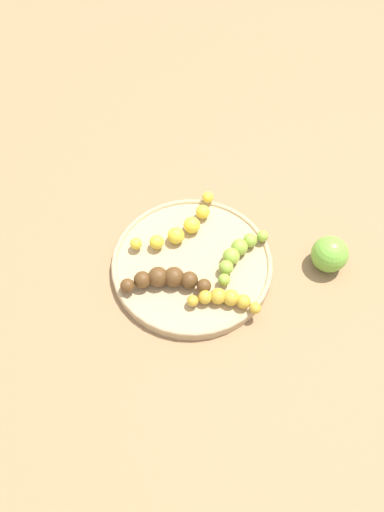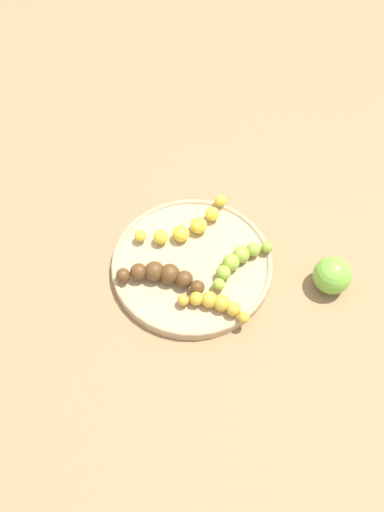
{
  "view_description": "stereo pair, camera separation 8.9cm",
  "coord_description": "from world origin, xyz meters",
  "px_view_note": "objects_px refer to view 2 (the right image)",
  "views": [
    {
      "loc": [
        0.21,
        0.44,
        0.78
      ],
      "look_at": [
        0.0,
        0.0,
        0.04
      ],
      "focal_mm": 34.32,
      "sensor_mm": 36.0,
      "label": 1
    },
    {
      "loc": [
        0.12,
        0.47,
        0.78
      ],
      "look_at": [
        0.0,
        0.0,
        0.04
      ],
      "focal_mm": 34.32,
      "sensor_mm": 36.0,
      "label": 2
    }
  ],
  "objects_px": {
    "banana_green": "(238,260)",
    "apple_green": "(332,275)",
    "banana_yellow": "(187,226)",
    "banana_spotted": "(215,303)",
    "banana_overripe": "(162,275)",
    "fruit_bowl": "(192,264)"
  },
  "relations": [
    {
      "from": "banana_overripe",
      "to": "banana_green",
      "type": "xyz_separation_m",
      "value": [
        -0.14,
        0.0,
        -0.0
      ]
    },
    {
      "from": "banana_spotted",
      "to": "apple_green",
      "type": "distance_m",
      "value": 0.22
    },
    {
      "from": "banana_yellow",
      "to": "banana_green",
      "type": "bearing_deg",
      "value": 20.85
    },
    {
      "from": "banana_spotted",
      "to": "apple_green",
      "type": "height_order",
      "value": "apple_green"
    },
    {
      "from": "apple_green",
      "to": "banana_overripe",
      "type": "bearing_deg",
      "value": -14.36
    },
    {
      "from": "banana_yellow",
      "to": "apple_green",
      "type": "xyz_separation_m",
      "value": [
        -0.22,
        0.17,
        -0.0
      ]
    },
    {
      "from": "banana_green",
      "to": "fruit_bowl",
      "type": "bearing_deg",
      "value": 43.91
    },
    {
      "from": "banana_yellow",
      "to": "banana_green",
      "type": "distance_m",
      "value": 0.12
    },
    {
      "from": "banana_green",
      "to": "apple_green",
      "type": "height_order",
      "value": "apple_green"
    },
    {
      "from": "banana_green",
      "to": "apple_green",
      "type": "bearing_deg",
      "value": -141.87
    },
    {
      "from": "banana_spotted",
      "to": "apple_green",
      "type": "xyz_separation_m",
      "value": [
        -0.22,
        -0.0,
        0.0
      ]
    },
    {
      "from": "banana_green",
      "to": "banana_yellow",
      "type": "bearing_deg",
      "value": 8.95
    },
    {
      "from": "banana_overripe",
      "to": "banana_spotted",
      "type": "distance_m",
      "value": 0.11
    },
    {
      "from": "fruit_bowl",
      "to": "apple_green",
      "type": "xyz_separation_m",
      "value": [
        -0.23,
        0.1,
        0.02
      ]
    },
    {
      "from": "apple_green",
      "to": "banana_spotted",
      "type": "bearing_deg",
      "value": 0.33
    },
    {
      "from": "banana_overripe",
      "to": "apple_green",
      "type": "distance_m",
      "value": 0.3
    },
    {
      "from": "banana_green",
      "to": "apple_green",
      "type": "relative_size",
      "value": 1.92
    },
    {
      "from": "banana_yellow",
      "to": "banana_overripe",
      "type": "relative_size",
      "value": 1.31
    },
    {
      "from": "banana_overripe",
      "to": "banana_green",
      "type": "distance_m",
      "value": 0.14
    },
    {
      "from": "banana_overripe",
      "to": "banana_green",
      "type": "relative_size",
      "value": 1.12
    },
    {
      "from": "fruit_bowl",
      "to": "banana_yellow",
      "type": "xyz_separation_m",
      "value": [
        -0.01,
        -0.07,
        0.02
      ]
    },
    {
      "from": "fruit_bowl",
      "to": "banana_yellow",
      "type": "height_order",
      "value": "banana_yellow"
    }
  ]
}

